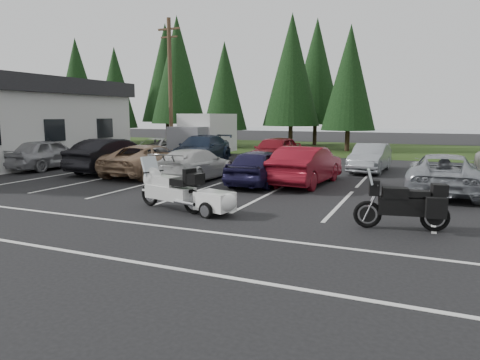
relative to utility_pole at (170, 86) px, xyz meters
name	(u,v)px	position (x,y,z in m)	size (l,w,h in m)	color
ground	(235,203)	(10.00, -12.00, -4.70)	(120.00, 120.00, 0.00)	black
grass_strip	(352,149)	(10.00, 12.00, -4.69)	(80.00, 16.00, 0.01)	#213611
lake_water	(413,134)	(14.00, 43.00, -4.70)	(70.00, 50.00, 0.02)	gray
utility_pole	(170,86)	(0.00, 0.00, 0.00)	(1.60, 0.26, 9.00)	#473321
box_truck	(201,136)	(2.00, 0.50, -3.25)	(2.40, 5.60, 2.90)	silver
stall_markings	(257,192)	(10.00, -10.00, -4.69)	(32.00, 16.00, 0.01)	silver
conifer_0	(77,82)	(-18.00, 10.50, 1.53)	(4.58, 4.58, 10.66)	#332316
conifer_1	(115,88)	(-12.00, 9.20, 0.69)	(3.96, 3.96, 9.22)	#332316
conifer_2	(178,70)	(-6.00, 10.80, 2.25)	(5.10, 5.10, 11.89)	#332316
conifer_3	(225,86)	(-0.50, 9.40, 0.57)	(3.87, 3.87, 9.02)	#332316
conifer_4	(292,70)	(5.00, 10.90, 1.83)	(4.80, 4.80, 11.17)	#332316
conifer_5	(350,78)	(10.00, 9.60, 0.93)	(4.14, 4.14, 9.63)	#332316
conifer_back_a	(166,73)	(-10.00, 15.00, 2.49)	(5.28, 5.28, 12.30)	#332316
conifer_back_b	(316,72)	(6.00, 15.50, 2.07)	(4.97, 4.97, 11.58)	#332316
car_near_0	(48,154)	(-2.64, -7.91, -3.90)	(1.89, 4.69, 1.60)	#98989D
car_near_1	(114,155)	(1.35, -7.50, -3.86)	(1.77, 5.07, 1.67)	black
car_near_2	(150,160)	(3.75, -7.79, -3.97)	(2.42, 5.24, 1.46)	#947356
car_near_3	(196,164)	(6.45, -8.27, -4.01)	(1.93, 4.76, 1.38)	silver
car_near_4	(260,167)	(9.44, -8.29, -3.96)	(1.75, 4.34, 1.48)	#191637
car_near_5	(306,165)	(11.18, -7.47, -3.91)	(1.67, 4.79, 1.58)	maroon
car_near_6	(443,174)	(16.26, -7.45, -3.98)	(2.40, 5.20, 1.44)	gray
car_far_0	(156,149)	(-0.06, -1.73, -4.01)	(2.27, 4.91, 1.37)	silver
car_far_1	(201,149)	(3.47, -2.31, -3.88)	(2.29, 5.63, 1.63)	#152136
car_far_2	(275,151)	(8.00, -2.11, -3.86)	(1.97, 4.90, 1.67)	maroon
car_far_3	(370,158)	(13.11, -2.37, -4.00)	(1.48, 4.24, 1.40)	gray
touring_motorcycle	(170,184)	(8.64, -13.76, -3.90)	(2.87, 0.88, 1.59)	silver
cargo_trailer	(215,203)	(10.20, -13.89, -4.35)	(1.50, 0.85, 0.70)	white
adventure_motorcycle	(402,200)	(15.12, -13.42, -3.93)	(2.52, 0.88, 1.53)	black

